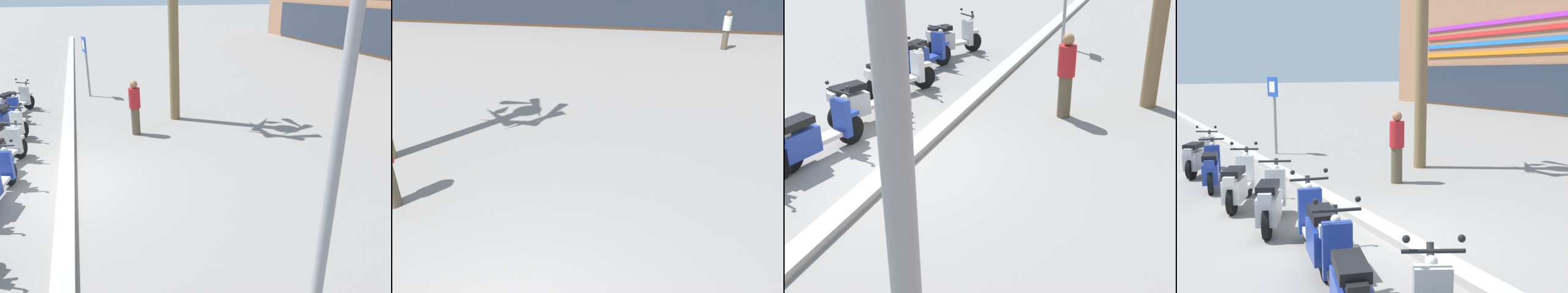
% 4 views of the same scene
% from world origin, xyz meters
% --- Properties ---
extents(pedestrian_window_shopping, '(0.34, 0.34, 1.65)m').
position_xyz_m(pedestrian_window_shopping, '(4.12, 15.59, 0.87)').
color(pedestrian_window_shopping, brown).
rests_on(pedestrian_window_shopping, ground).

